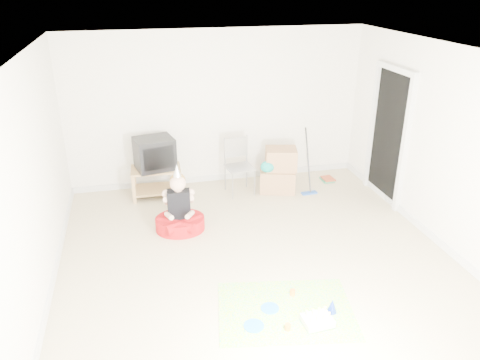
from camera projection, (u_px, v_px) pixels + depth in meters
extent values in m
plane|color=#C6B58E|center=(254.00, 254.00, 6.14)|extent=(5.00, 5.00, 0.00)
cube|color=black|center=(389.00, 137.00, 7.31)|extent=(0.02, 0.90, 2.05)
cube|color=#A9814C|center=(156.00, 169.00, 7.56)|extent=(0.81, 0.53, 0.03)
cube|color=#A9814C|center=(157.00, 189.00, 7.71)|extent=(0.81, 0.53, 0.03)
cube|color=#A9814C|center=(134.00, 189.00, 7.40)|extent=(0.05, 0.05, 0.49)
cube|color=#A9814C|center=(180.00, 186.00, 7.52)|extent=(0.05, 0.05, 0.49)
cube|color=#A9814C|center=(134.00, 178.00, 7.79)|extent=(0.05, 0.05, 0.49)
cube|color=#A9814C|center=(178.00, 175.00, 7.91)|extent=(0.05, 0.05, 0.49)
cube|color=black|center=(155.00, 153.00, 7.45)|extent=(0.68, 0.60, 0.51)
cube|color=gray|center=(240.00, 168.00, 7.67)|extent=(0.47, 0.46, 0.03)
cylinder|color=gray|center=(229.00, 168.00, 7.61)|extent=(0.02, 0.02, 0.94)
cylinder|color=gray|center=(251.00, 165.00, 7.73)|extent=(0.02, 0.02, 0.94)
cube|color=#A3764F|center=(277.00, 180.00, 7.88)|extent=(0.68, 0.59, 0.38)
cube|color=#A3764F|center=(281.00, 159.00, 7.75)|extent=(0.58, 0.51, 0.36)
ellipsoid|color=#0C867C|center=(268.00, 167.00, 7.65)|extent=(0.25, 0.18, 0.20)
cube|color=#224DAA|center=(309.00, 193.00, 7.81)|extent=(0.27, 0.11, 0.03)
cylinder|color=black|center=(311.00, 164.00, 7.60)|extent=(0.05, 0.36, 1.04)
cube|color=#297C56|center=(328.00, 180.00, 8.32)|extent=(0.20, 0.26, 0.03)
cube|color=#A03E22|center=(328.00, 178.00, 8.31)|extent=(0.20, 0.26, 0.03)
cylinder|color=#B41014|center=(180.00, 224.00, 6.69)|extent=(0.77, 0.77, 0.19)
cube|color=black|center=(179.00, 204.00, 6.57)|extent=(0.33, 0.21, 0.42)
sphere|color=#D4A68D|center=(178.00, 183.00, 6.44)|extent=(0.24, 0.24, 0.22)
cone|color=silver|center=(177.00, 170.00, 6.36)|extent=(0.12, 0.12, 0.17)
cube|color=#FB348E|center=(286.00, 310.00, 5.10)|extent=(1.62, 1.29, 0.01)
cube|color=silver|center=(317.00, 321.00, 4.88)|extent=(0.32, 0.26, 0.08)
cube|color=#40B55D|center=(317.00, 323.00, 4.90)|extent=(0.32, 0.26, 0.01)
cylinder|color=beige|center=(310.00, 320.00, 4.78)|extent=(0.01, 0.01, 0.07)
cylinder|color=beige|center=(317.00, 319.00, 4.80)|extent=(0.01, 0.01, 0.07)
cylinder|color=beige|center=(323.00, 318.00, 4.82)|extent=(0.01, 0.01, 0.07)
cylinder|color=beige|center=(329.00, 316.00, 4.84)|extent=(0.01, 0.01, 0.07)
cylinder|color=beige|center=(307.00, 314.00, 4.87)|extent=(0.01, 0.01, 0.07)
cylinder|color=beige|center=(313.00, 313.00, 4.89)|extent=(0.01, 0.01, 0.07)
cylinder|color=beige|center=(319.00, 312.00, 4.90)|extent=(0.01, 0.01, 0.07)
cylinder|color=beige|center=(325.00, 310.00, 4.92)|extent=(0.01, 0.01, 0.07)
cylinder|color=#1C7DE3|center=(270.00, 308.00, 5.12)|extent=(0.25, 0.25, 0.01)
cylinder|color=#1C7DE3|center=(254.00, 326.00, 4.86)|extent=(0.23, 0.23, 0.01)
cylinder|color=orange|center=(293.00, 292.00, 5.33)|extent=(0.07, 0.07, 0.07)
cylinder|color=orange|center=(288.00, 327.00, 4.80)|extent=(0.06, 0.06, 0.07)
cone|color=#1B3BC3|center=(332.00, 306.00, 5.04)|extent=(0.15, 0.15, 0.16)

